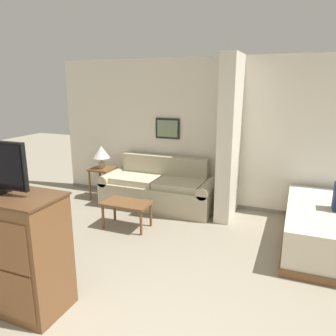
% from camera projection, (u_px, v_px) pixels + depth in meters
% --- Properties ---
extents(wall_back, '(7.11, 0.16, 2.60)m').
position_uv_depth(wall_back, '(241.00, 135.00, 5.59)').
color(wall_back, silver).
rests_on(wall_back, ground_plane).
extents(wall_partition_pillar, '(0.24, 0.81, 2.60)m').
position_uv_depth(wall_partition_pillar, '(230.00, 139.00, 5.21)').
color(wall_partition_pillar, silver).
rests_on(wall_partition_pillar, ground_plane).
extents(couch, '(2.03, 0.84, 0.87)m').
position_uv_depth(couch, '(159.00, 189.00, 5.88)').
color(couch, '#B7AD8E').
rests_on(couch, ground_plane).
extents(coffee_table, '(0.72, 0.42, 0.41)m').
position_uv_depth(coffee_table, '(127.00, 206.00, 4.98)').
color(coffee_table, brown).
rests_on(coffee_table, ground_plane).
extents(side_table, '(0.41, 0.41, 0.60)m').
position_uv_depth(side_table, '(102.00, 174.00, 6.25)').
color(side_table, brown).
rests_on(side_table, ground_plane).
extents(table_lamp, '(0.32, 0.32, 0.43)m').
position_uv_depth(table_lamp, '(101.00, 153.00, 6.15)').
color(table_lamp, tan).
rests_on(table_lamp, side_table).
extents(tv_dresser, '(1.31, 0.54, 1.17)m').
position_uv_depth(tv_dresser, '(3.00, 249.00, 3.20)').
color(tv_dresser, brown).
rests_on(tv_dresser, ground_plane).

